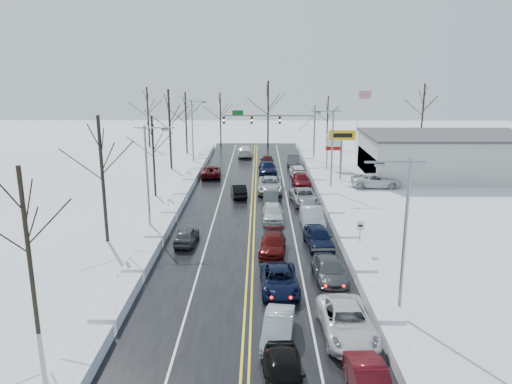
{
  "coord_description": "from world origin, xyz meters",
  "views": [
    {
      "loc": [
        0.67,
        -43.48,
        13.8
      ],
      "look_at": [
        0.32,
        0.03,
        2.5
      ],
      "focal_mm": 35.0,
      "sensor_mm": 36.0,
      "label": 1
    }
  ],
  "objects_px": {
    "traffic_signal_mast": "(279,123)",
    "tires_plus_sign": "(342,139)",
    "oncoming_car_0": "(239,197)",
    "dealership_building": "(447,155)",
    "flagpole": "(359,118)"
  },
  "relations": [
    {
      "from": "dealership_building",
      "to": "flagpole",
      "type": "bearing_deg",
      "value": 126.27
    },
    {
      "from": "traffic_signal_mast",
      "to": "dealership_building",
      "type": "relative_size",
      "value": 0.65
    },
    {
      "from": "oncoming_car_0",
      "to": "flagpole",
      "type": "bearing_deg",
      "value": -134.83
    },
    {
      "from": "traffic_signal_mast",
      "to": "oncoming_car_0",
      "type": "relative_size",
      "value": 3.17
    },
    {
      "from": "flagpole",
      "to": "traffic_signal_mast",
      "type": "bearing_deg",
      "value": -170.27
    },
    {
      "from": "tires_plus_sign",
      "to": "flagpole",
      "type": "height_order",
      "value": "flagpole"
    },
    {
      "from": "dealership_building",
      "to": "oncoming_car_0",
      "type": "distance_m",
      "value": 27.68
    },
    {
      "from": "oncoming_car_0",
      "to": "traffic_signal_mast",
      "type": "bearing_deg",
      "value": -111.82
    },
    {
      "from": "traffic_signal_mast",
      "to": "dealership_building",
      "type": "xyz_separation_m",
      "value": [
        20.53,
        -9.99,
        -2.82
      ]
    },
    {
      "from": "traffic_signal_mast",
      "to": "tires_plus_sign",
      "type": "xyz_separation_m",
      "value": [
        7.05,
        -12.0,
        -0.49
      ]
    },
    {
      "from": "flagpole",
      "to": "dealership_building",
      "type": "relative_size",
      "value": 0.49
    },
    {
      "from": "flagpole",
      "to": "dealership_building",
      "type": "xyz_separation_m",
      "value": [
        8.8,
        -12.0,
        -3.27
      ]
    },
    {
      "from": "flagpole",
      "to": "oncoming_car_0",
      "type": "bearing_deg",
      "value": -126.92
    },
    {
      "from": "traffic_signal_mast",
      "to": "flagpole",
      "type": "bearing_deg",
      "value": 9.73
    },
    {
      "from": "oncoming_car_0",
      "to": "dealership_building",
      "type": "bearing_deg",
      "value": -165.97
    }
  ]
}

